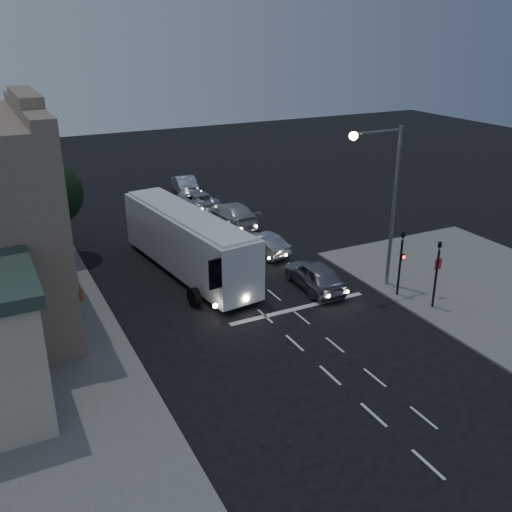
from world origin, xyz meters
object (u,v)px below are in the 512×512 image
car_sedan_b (232,214)px  streetlight (386,190)px  street_tree (50,191)px  car_suv (314,275)px  regulatory_sign (437,271)px  car_sedan_c (197,200)px  traffic_signal_main (401,256)px  car_extra (184,184)px  traffic_signal_side (437,266)px  car_sedan_a (260,244)px  tour_bus (187,241)px

car_sedan_b → streetlight: size_ratio=0.64×
car_sedan_b → street_tree: 13.34m
car_suv → regulatory_sign: size_ratio=2.14×
car_sedan_c → traffic_signal_main: 20.97m
car_extra → traffic_signal_side: size_ratio=1.17×
car_extra → traffic_signal_main: size_ratio=1.17×
car_suv → car_sedan_a: 6.06m
car_extra → street_tree: street_tree is taller
car_sedan_b → traffic_signal_side: traffic_signal_side is taller
car_sedan_b → car_extra: (-0.12, 10.00, -0.05)m
car_sedan_c → regulatory_sign: 22.27m
tour_bus → car_suv: 7.82m
streetlight → traffic_signal_main: bearing=-79.8°
car_sedan_a → car_sedan_c: size_ratio=0.88×
traffic_signal_side → car_sedan_c: bearing=101.2°
car_suv → tour_bus: bearing=-40.1°
car_sedan_c → streetlight: streetlight is taller
car_sedan_c → street_tree: street_tree is taller
tour_bus → streetlight: 11.82m
car_extra → tour_bus: bearing=79.9°
car_sedan_b → tour_bus: bearing=48.6°
tour_bus → street_tree: bearing=131.1°
streetlight → car_sedan_b: bearing=101.2°
car_sedan_a → car_sedan_c: bearing=-104.3°
tour_bus → regulatory_sign: (10.84, -9.32, -0.48)m
car_sedan_a → car_sedan_b: size_ratio=0.76×
car_suv → car_extra: bearing=-87.8°
car_sedan_c → streetlight: 20.09m
regulatory_sign → streetlight: size_ratio=0.24×
car_extra → regulatory_sign: (4.85, -26.41, 0.81)m
car_sedan_a → car_sedan_c: (0.08, 11.48, -0.03)m
car_suv → streetlight: (3.26, -1.60, 4.93)m
car_sedan_b → car_extra: bearing=-89.9°
car_sedan_b → car_sedan_c: car_sedan_b is taller
car_sedan_c → regulatory_sign: size_ratio=2.27×
car_sedan_c → street_tree: (-12.03, -6.31, 3.80)m
car_sedan_c → car_extra: size_ratio=1.04×
streetlight → street_tree: (-15.55, 12.82, -1.23)m
car_sedan_a → car_sedan_b: (0.83, 6.32, 0.12)m
car_extra → traffic_signal_main: 25.64m
car_sedan_a → street_tree: (-11.95, 5.17, 3.78)m
car_suv → car_extra: 22.38m
car_sedan_b → street_tree: (-12.78, -1.15, 3.66)m
car_sedan_a → traffic_signal_side: size_ratio=1.07×
traffic_signal_main → car_sedan_b: bearing=101.1°
car_suv → car_sedan_a: (-0.34, 6.05, -0.08)m
tour_bus → car_sedan_a: tour_bus is taller
car_extra → car_sedan_a: bearing=96.7°
car_extra → streetlight: size_ratio=0.53×
car_sedan_b → streetlight: (2.77, -13.97, 4.89)m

